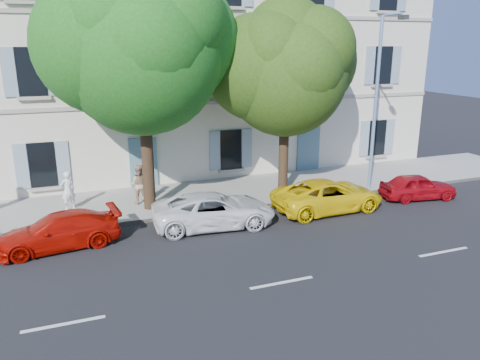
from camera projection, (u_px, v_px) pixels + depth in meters
name	position (u px, v px, depth m)	size (l,w,h in m)	color
ground	(235.00, 233.00, 17.26)	(90.00, 90.00, 0.00)	black
sidewalk	(202.00, 196.00, 21.24)	(36.00, 4.50, 0.15)	#A09E96
kerb	(216.00, 211.00, 19.29)	(36.00, 0.16, 0.16)	#9E998E
building	(169.00, 58.00, 24.75)	(28.00, 7.00, 12.00)	silver
car_red_coupe	(59.00, 231.00, 15.90)	(1.66, 4.08, 1.19)	#AE0E04
car_white_coupe	(214.00, 210.00, 17.75)	(2.15, 4.66, 1.29)	white
car_yellow_supercar	(328.00, 195.00, 19.45)	(2.17, 4.71, 1.31)	yellow
car_red_hatchback	(418.00, 187.00, 20.93)	(1.35, 3.37, 1.15)	#9D0912
tree_left	(142.00, 54.00, 17.73)	(6.21, 6.21, 9.62)	#3A2819
tree_right	(286.00, 75.00, 20.16)	(5.34, 5.34, 8.23)	#3A2819
street_lamp	(378.00, 94.00, 20.73)	(0.28, 1.66, 7.79)	#7293BF
pedestrian_a	(68.00, 191.00, 19.07)	(0.59, 0.39, 1.62)	white
pedestrian_b	(139.00, 184.00, 19.81)	(0.83, 0.64, 1.70)	tan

